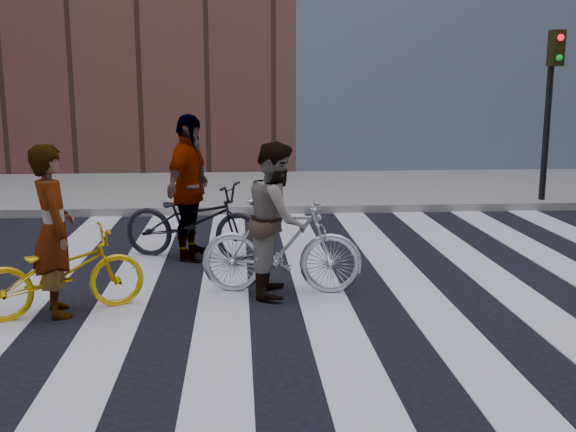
{
  "coord_description": "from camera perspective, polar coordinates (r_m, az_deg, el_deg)",
  "views": [
    {
      "loc": [
        -1.47,
        -7.09,
        2.35
      ],
      "look_at": [
        -0.92,
        0.3,
        0.89
      ],
      "focal_mm": 42.0,
      "sensor_mm": 36.0,
      "label": 1
    }
  ],
  "objects": [
    {
      "name": "zebra_crosswalk",
      "position": [
        7.61,
        7.14,
        -6.92
      ],
      "size": [
        8.25,
        10.0,
        0.01
      ],
      "color": "silver",
      "rests_on": "ground"
    },
    {
      "name": "rider_left",
      "position": [
        7.24,
        -19.25,
        -1.2
      ],
      "size": [
        0.64,
        0.76,
        1.77
      ],
      "primitive_type": "imported",
      "rotation": [
        0.0,
        0.0,
        1.97
      ],
      "color": "slate",
      "rests_on": "ground"
    },
    {
      "name": "bike_yellow_left",
      "position": [
        7.33,
        -18.65,
        -4.53
      ],
      "size": [
        1.79,
        1.21,
        0.89
      ],
      "primitive_type": "imported",
      "rotation": [
        0.0,
        0.0,
        1.97
      ],
      "color": "yellow",
      "rests_on": "ground"
    },
    {
      "name": "bike_silver_mid",
      "position": [
        7.61,
        -0.55,
        -2.59
      ],
      "size": [
        1.87,
        0.75,
        1.09
      ],
      "primitive_type": "imported",
      "rotation": [
        0.0,
        0.0,
        1.44
      ],
      "color": "silver",
      "rests_on": "ground"
    },
    {
      "name": "rider_rear",
      "position": [
        9.12,
        -8.4,
        2.37
      ],
      "size": [
        0.83,
        1.24,
        1.96
      ],
      "primitive_type": "imported",
      "rotation": [
        0.0,
        0.0,
        1.23
      ],
      "color": "slate",
      "rests_on": "ground"
    },
    {
      "name": "rider_mid",
      "position": [
        7.54,
        -0.93,
        -0.24
      ],
      "size": [
        0.76,
        0.92,
        1.73
      ],
      "primitive_type": "imported",
      "rotation": [
        0.0,
        0.0,
        1.44
      ],
      "color": "slate",
      "rests_on": "ground"
    },
    {
      "name": "sidewalk_far",
      "position": [
        14.84,
        1.49,
        2.28
      ],
      "size": [
        100.0,
        5.0,
        0.15
      ],
      "primitive_type": "cube",
      "color": "gray",
      "rests_on": "ground"
    },
    {
      "name": "traffic_signal",
      "position": [
        13.73,
        21.41,
        10.06
      ],
      "size": [
        0.22,
        0.42,
        3.33
      ],
      "color": "black",
      "rests_on": "ground"
    },
    {
      "name": "bike_dark_rear",
      "position": [
        9.2,
        -8.01,
        -0.43
      ],
      "size": [
        2.13,
        1.32,
        1.05
      ],
      "primitive_type": "imported",
      "rotation": [
        0.0,
        0.0,
        1.23
      ],
      "color": "black",
      "rests_on": "ground"
    },
    {
      "name": "ground",
      "position": [
        7.61,
        7.14,
        -6.96
      ],
      "size": [
        100.0,
        100.0,
        0.0
      ],
      "primitive_type": "plane",
      "color": "black",
      "rests_on": "ground"
    }
  ]
}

